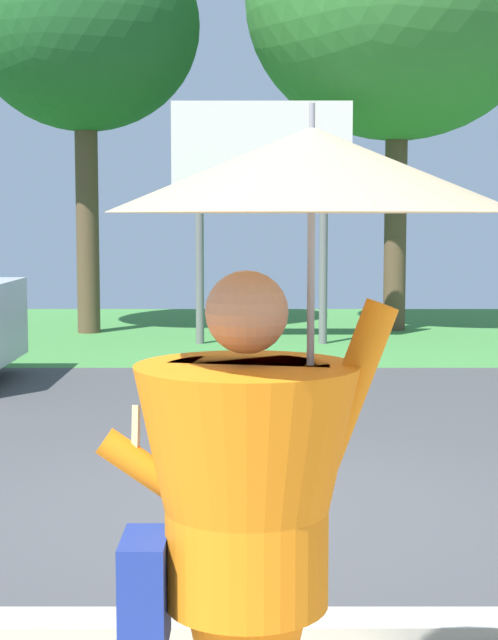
# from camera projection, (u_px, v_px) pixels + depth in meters

# --- Properties ---
(ground_plane) EXTENTS (40.00, 22.00, 0.20)m
(ground_plane) POSITION_uv_depth(u_px,v_px,m) (249.00, 422.00, 9.33)
(ground_plane) COLOR #424244
(monk_pedestrian) EXTENTS (1.11, 1.07, 2.13)m
(monk_pedestrian) POSITION_uv_depth(u_px,v_px,m) (264.00, 484.00, 2.68)
(monk_pedestrian) COLOR orange
(monk_pedestrian) RESTS_ON ground_plane
(roadside_billboard) EXTENTS (2.60, 0.12, 3.50)m
(roadside_billboard) POSITION_uv_depth(u_px,v_px,m) (263.00, 168.00, 14.49)
(roadside_billboard) COLOR slate
(roadside_billboard) RESTS_ON ground_plane
(tree_center_back) EXTENTS (3.61, 3.61, 6.47)m
(tree_center_back) POSITION_uv_depth(u_px,v_px,m) (86.00, 27.00, 15.69)
(tree_center_back) COLOR brown
(tree_center_back) RESTS_ON ground_plane
(tree_right_mid) EXTENTS (4.90, 4.90, 7.53)m
(tree_right_mid) POSITION_uv_depth(u_px,v_px,m) (400.00, 0.00, 16.02)
(tree_right_mid) COLOR brown
(tree_right_mid) RESTS_ON ground_plane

